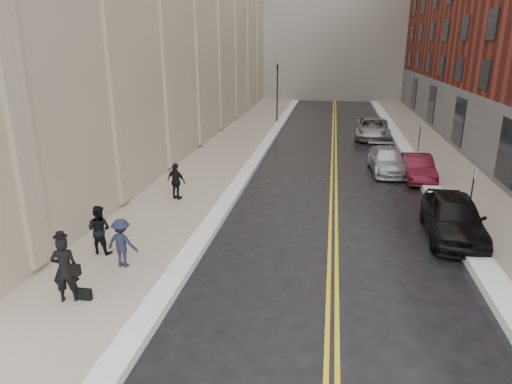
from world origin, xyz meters
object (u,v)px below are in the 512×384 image
(car_black, at_px, (453,217))
(pedestrian_c, at_px, (176,181))
(pedestrian_main, at_px, (65,269))
(pedestrian_b, at_px, (122,243))
(car_silver_far, at_px, (372,128))
(pedestrian_a, at_px, (99,229))
(car_silver_near, at_px, (387,160))
(car_maroon, at_px, (418,168))

(car_black, xyz_separation_m, pedestrian_c, (-11.29, 2.12, 0.17))
(pedestrian_main, distance_m, pedestrian_b, 2.25)
(car_silver_far, xyz_separation_m, pedestrian_a, (-10.47, -22.27, 0.23))
(pedestrian_b, bearing_deg, car_silver_near, -118.03)
(pedestrian_b, bearing_deg, pedestrian_a, -26.80)
(car_maroon, xyz_separation_m, car_silver_near, (-1.41, 1.33, 0.00))
(pedestrian_b, relative_size, pedestrian_c, 0.95)
(car_maroon, distance_m, pedestrian_main, 18.20)
(pedestrian_b, bearing_deg, car_silver_far, -104.79)
(car_silver_near, relative_size, pedestrian_main, 2.39)
(pedestrian_a, xyz_separation_m, pedestrian_b, (1.17, -0.79, -0.04))
(car_silver_near, xyz_separation_m, car_silver_far, (-0.11, 9.72, 0.09))
(car_maroon, relative_size, car_silver_far, 0.73)
(car_silver_far, distance_m, pedestrian_main, 27.09)
(pedestrian_a, relative_size, pedestrian_c, 1.00)
(car_silver_far, height_order, pedestrian_b, pedestrian_b)
(car_black, height_order, pedestrian_a, pedestrian_a)
(car_silver_near, xyz_separation_m, pedestrian_main, (-10.01, -15.49, 0.44))
(car_silver_near, bearing_deg, car_maroon, -47.39)
(car_silver_near, relative_size, pedestrian_c, 2.71)
(car_black, relative_size, pedestrian_main, 2.52)
(pedestrian_a, bearing_deg, car_maroon, -130.99)
(car_black, xyz_separation_m, car_maroon, (0.00, 7.60, -0.16))
(pedestrian_a, bearing_deg, car_silver_far, -109.25)
(car_silver_far, distance_m, pedestrian_c, 19.20)
(car_silver_far, bearing_deg, car_silver_near, -86.40)
(car_maroon, distance_m, pedestrian_c, 12.55)
(car_silver_near, distance_m, car_silver_far, 9.72)
(pedestrian_main, bearing_deg, car_silver_far, -128.60)
(car_silver_far, bearing_deg, pedestrian_main, -108.48)
(pedestrian_c, bearing_deg, car_silver_near, -125.13)
(pedestrian_b, bearing_deg, pedestrian_c, -78.72)
(car_silver_far, distance_m, pedestrian_b, 24.86)
(car_silver_near, relative_size, pedestrian_a, 2.71)
(car_black, distance_m, car_silver_near, 9.04)
(car_silver_near, distance_m, pedestrian_c, 12.00)
(pedestrian_b, bearing_deg, pedestrian_main, 81.63)
(car_black, bearing_deg, pedestrian_main, -147.38)
(car_maroon, relative_size, pedestrian_b, 2.51)
(car_silver_near, height_order, pedestrian_c, pedestrian_c)
(pedestrian_main, bearing_deg, pedestrian_a, -96.31)
(car_silver_near, height_order, pedestrian_a, pedestrian_a)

